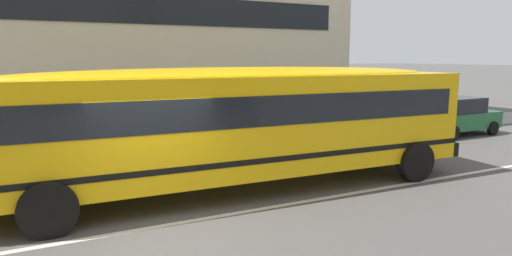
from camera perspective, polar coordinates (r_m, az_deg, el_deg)
ground_plane at (r=8.96m, az=-12.74°, el=-12.64°), size 400.00×400.00×0.00m
sidewalk_far at (r=15.70m, az=-18.83°, el=-3.37°), size 120.00×3.00×0.01m
lane_centreline at (r=8.96m, az=-12.74°, el=-12.62°), size 110.00×0.16×0.01m
school_bus at (r=10.68m, az=-3.02°, el=1.34°), size 13.89×3.54×3.09m
parked_car_green_end_of_row at (r=20.53m, az=25.04°, el=1.51°), size 3.97×2.02×1.64m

